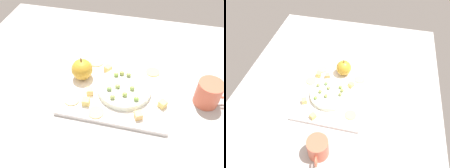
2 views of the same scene
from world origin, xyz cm
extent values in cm
cube|color=#B1AFAD|center=(0.00, 0.00, 1.94)|extent=(117.45, 93.68, 3.87)
cube|color=white|center=(-2.83, 1.48, 4.60)|extent=(34.87, 29.12, 1.47)
cylinder|color=silver|center=(-5.01, 2.31, 6.39)|extent=(17.67, 17.67, 2.11)
sphere|color=gold|center=(10.32, -0.75, 8.96)|extent=(7.25, 7.25, 7.25)
cylinder|color=brown|center=(10.32, -0.75, 13.18)|extent=(0.50, 0.50, 1.20)
cube|color=#F2CA72|center=(2.54, -5.84, 6.45)|extent=(2.99, 2.99, 2.23)
cube|color=#F2D46E|center=(-17.77, 6.20, 6.45)|extent=(3.11, 3.11, 2.23)
cube|color=#F2C271|center=(-11.13, 12.24, 6.45)|extent=(3.02, 3.02, 2.23)
cube|color=#E5D06D|center=(5.65, 10.63, 6.45)|extent=(2.36, 2.36, 2.23)
cube|color=#F1C676|center=(5.71, 6.17, 6.45)|extent=(2.87, 2.87, 2.23)
cylinder|color=#D8C07A|center=(-13.23, -8.63, 5.54)|extent=(4.90, 4.90, 0.40)
cylinder|color=#D7C588|center=(10.47, 10.21, 5.54)|extent=(4.90, 4.90, 0.40)
cylinder|color=#D1B586|center=(7.67, -9.15, 5.54)|extent=(4.90, 4.90, 0.40)
cylinder|color=#E4BF81|center=(1.65, 13.29, 5.54)|extent=(4.90, 4.90, 0.40)
ellipsoid|color=#98B752|center=(-5.84, 6.46, 8.18)|extent=(1.62, 1.46, 1.46)
ellipsoid|color=#95B156|center=(-7.65, 3.36, 8.20)|extent=(1.62, 1.46, 1.51)
ellipsoid|color=#87BC4F|center=(-9.62, 7.41, 8.12)|extent=(1.62, 1.46, 1.35)
ellipsoid|color=#88B162|center=(-0.60, 5.15, 8.16)|extent=(1.62, 1.46, 1.42)
ellipsoid|color=#9CB15C|center=(-2.90, 3.41, 8.10)|extent=(1.62, 1.46, 1.30)
ellipsoid|color=#91B94E|center=(-1.32, -1.69, 8.15)|extent=(1.62, 1.46, 1.41)
ellipsoid|color=#A0AC51|center=(-3.05, -2.82, 8.17)|extent=(1.62, 1.46, 1.45)
ellipsoid|color=#9FB162|center=(-2.35, 8.39, 8.20)|extent=(1.62, 1.46, 1.50)
ellipsoid|color=#98AC5C|center=(-5.44, -2.51, 8.17)|extent=(1.62, 1.46, 1.44)
cylinder|color=#D86347|center=(-31.24, 0.47, 8.06)|extent=(7.84, 7.84, 8.38)
camera|label=1|loc=(-13.37, 56.67, 64.81)|focal=39.18mm
camera|label=2|loc=(-63.51, -14.75, 80.71)|focal=34.57mm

